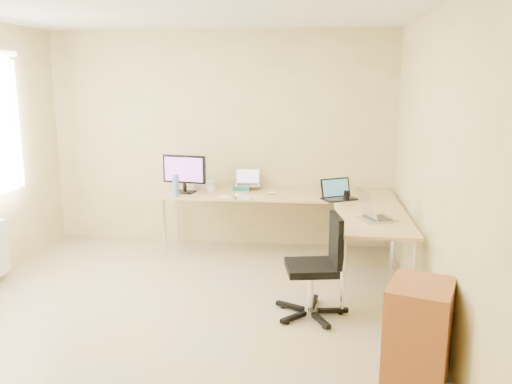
# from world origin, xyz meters

# --- Properties ---
(floor) EXTENTS (4.50, 4.50, 0.00)m
(floor) POSITION_xyz_m (0.00, 0.00, 0.00)
(floor) COLOR tan
(floor) RESTS_ON ground
(ceiling) EXTENTS (4.50, 4.50, 0.00)m
(ceiling) POSITION_xyz_m (0.00, 0.00, 2.60)
(ceiling) COLOR white
(ceiling) RESTS_ON ground
(wall_back) EXTENTS (4.50, 0.00, 4.50)m
(wall_back) POSITION_xyz_m (0.00, 2.25, 1.30)
(wall_back) COLOR beige
(wall_back) RESTS_ON ground
(wall_front) EXTENTS (4.50, 0.00, 4.50)m
(wall_front) POSITION_xyz_m (0.00, -2.25, 1.30)
(wall_front) COLOR beige
(wall_front) RESTS_ON ground
(wall_right) EXTENTS (0.00, 4.50, 4.50)m
(wall_right) POSITION_xyz_m (2.10, 0.00, 1.30)
(wall_right) COLOR beige
(wall_right) RESTS_ON ground
(desk_main) EXTENTS (2.65, 0.70, 0.73)m
(desk_main) POSITION_xyz_m (0.72, 1.85, 0.36)
(desk_main) COLOR tan
(desk_main) RESTS_ON ground
(desk_return) EXTENTS (0.70, 1.30, 0.73)m
(desk_return) POSITION_xyz_m (1.70, 0.85, 0.36)
(desk_return) COLOR tan
(desk_return) RESTS_ON ground
(monitor) EXTENTS (0.54, 0.25, 0.44)m
(monitor) POSITION_xyz_m (-0.35, 1.77, 0.95)
(monitor) COLOR black
(monitor) RESTS_ON desk_main
(book_stack) EXTENTS (0.23, 0.29, 0.04)m
(book_stack) POSITION_xyz_m (0.26, 2.05, 0.75)
(book_stack) COLOR #166458
(book_stack) RESTS_ON desk_main
(laptop_center) EXTENTS (0.32, 0.25, 0.20)m
(laptop_center) POSITION_xyz_m (0.35, 2.05, 0.87)
(laptop_center) COLOR #AEAFB1
(laptop_center) RESTS_ON desk_main
(laptop_black) EXTENTS (0.44, 0.41, 0.23)m
(laptop_black) POSITION_xyz_m (1.41, 1.60, 0.84)
(laptop_black) COLOR black
(laptop_black) RESTS_ON desk_main
(keyboard) EXTENTS (0.38, 0.17, 0.02)m
(keyboard) POSITION_xyz_m (0.27, 1.55, 0.74)
(keyboard) COLOR silver
(keyboard) RESTS_ON desk_main
(mouse) EXTENTS (0.12, 0.10, 0.04)m
(mouse) POSITION_xyz_m (0.66, 1.79, 0.75)
(mouse) COLOR beige
(mouse) RESTS_ON desk_main
(mug) EXTENTS (0.10, 0.10, 0.08)m
(mug) POSITION_xyz_m (-0.05, 1.78, 0.77)
(mug) COLOR white
(mug) RESTS_ON desk_main
(cd_stack) EXTENTS (0.17, 0.17, 0.03)m
(cd_stack) POSITION_xyz_m (0.26, 1.55, 0.75)
(cd_stack) COLOR white
(cd_stack) RESTS_ON desk_main
(water_bottle) EXTENTS (0.09, 0.09, 0.25)m
(water_bottle) POSITION_xyz_m (-0.40, 1.55, 0.86)
(water_bottle) COLOR #5C7AD1
(water_bottle) RESTS_ON desk_main
(papers) EXTENTS (0.29, 0.36, 0.01)m
(papers) POSITION_xyz_m (-0.40, 1.89, 0.73)
(papers) COLOR beige
(papers) RESTS_ON desk_main
(white_box) EXTENTS (0.25, 0.18, 0.09)m
(white_box) POSITION_xyz_m (-0.17, 2.05, 0.77)
(white_box) COLOR white
(white_box) RESTS_ON desk_main
(desk_fan) EXTENTS (0.25, 0.25, 0.29)m
(desk_fan) POSITION_xyz_m (-0.28, 1.94, 0.87)
(desk_fan) COLOR white
(desk_fan) RESTS_ON desk_main
(black_cup) EXTENTS (0.08, 0.08, 0.11)m
(black_cup) POSITION_xyz_m (1.49, 1.55, 0.78)
(black_cup) COLOR black
(black_cup) RESTS_ON desk_main
(laptop_return) EXTENTS (0.44, 0.40, 0.24)m
(laptop_return) POSITION_xyz_m (1.73, 0.77, 0.85)
(laptop_return) COLOR #B7B7B7
(laptop_return) RESTS_ON desk_return
(office_chair) EXTENTS (0.63, 0.63, 0.91)m
(office_chair) POSITION_xyz_m (1.12, 0.21, 0.50)
(office_chair) COLOR black
(office_chair) RESTS_ON ground
(cabinet) EXTENTS (0.54, 0.60, 0.68)m
(cabinet) POSITION_xyz_m (1.85, -0.76, 0.36)
(cabinet) COLOR #9B673F
(cabinet) RESTS_ON ground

